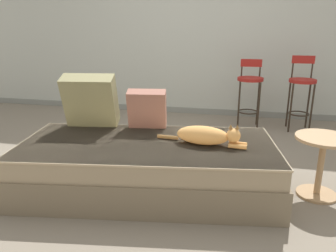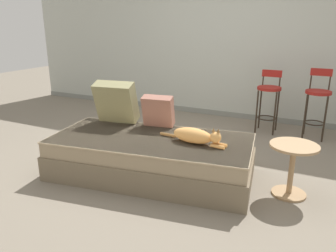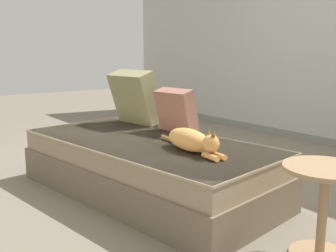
# 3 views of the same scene
# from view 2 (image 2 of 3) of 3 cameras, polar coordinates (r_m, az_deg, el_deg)

# --- Properties ---
(ground_plane) EXTENTS (16.00, 16.00, 0.00)m
(ground_plane) POSITION_cam_2_polar(r_m,az_deg,el_deg) (3.90, -0.06, -6.15)
(ground_plane) COLOR slate
(ground_plane) RESTS_ON ground
(wall_back_panel) EXTENTS (8.00, 0.10, 2.60)m
(wall_back_panel) POSITION_cam_2_polar(r_m,az_deg,el_deg) (5.68, 10.24, 14.60)
(wall_back_panel) COLOR #B7BCB2
(wall_back_panel) RESTS_ON ground
(wall_baseboard_trim) EXTENTS (8.00, 0.02, 0.09)m
(wall_baseboard_trim) POSITION_cam_2_polar(r_m,az_deg,el_deg) (5.83, 9.42, 2.18)
(wall_baseboard_trim) COLOR gray
(wall_baseboard_trim) RESTS_ON ground
(couch) EXTENTS (2.21, 1.27, 0.42)m
(couch) POSITION_cam_2_polar(r_m,az_deg,el_deg) (3.49, -2.95, -5.27)
(couch) COLOR #766750
(couch) RESTS_ON ground
(throw_pillow_corner) EXTENTS (0.51, 0.37, 0.50)m
(throw_pillow_corner) POSITION_cam_2_polar(r_m,az_deg,el_deg) (3.91, -9.01, 4.16)
(throw_pillow_corner) COLOR #847F56
(throw_pillow_corner) RESTS_ON couch
(throw_pillow_middle) EXTENTS (0.37, 0.25, 0.37)m
(throw_pillow_middle) POSITION_cam_2_polar(r_m,az_deg,el_deg) (3.72, -1.71, 2.63)
(throw_pillow_middle) COLOR #936051
(throw_pillow_middle) RESTS_ON couch
(cat) EXTENTS (0.74, 0.20, 0.19)m
(cat) POSITION_cam_2_polar(r_m,az_deg,el_deg) (3.24, 4.81, -1.72)
(cat) COLOR tan
(cat) RESTS_ON couch
(bar_stool_near_window) EXTENTS (0.34, 0.34, 0.91)m
(bar_stool_near_window) POSITION_cam_2_polar(r_m,az_deg,el_deg) (5.03, 17.14, 5.11)
(bar_stool_near_window) COLOR #2D2319
(bar_stool_near_window) RESTS_ON ground
(bar_stool_by_doorway) EXTENTS (0.34, 0.34, 0.97)m
(bar_stool_by_doorway) POSITION_cam_2_polar(r_m,az_deg,el_deg) (4.97, 24.59, 4.29)
(bar_stool_by_doorway) COLOR #2D2319
(bar_stool_by_doorway) RESTS_ON ground
(side_table) EXTENTS (0.44, 0.44, 0.51)m
(side_table) POSITION_cam_2_polar(r_m,az_deg,el_deg) (3.26, 20.84, -5.95)
(side_table) COLOR tan
(side_table) RESTS_ON ground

